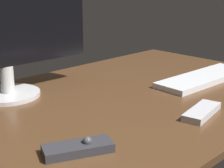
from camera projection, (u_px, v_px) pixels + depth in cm
name	position (u px, v px, depth cm)	size (l,w,h in cm)	color
desk	(117.00, 101.00, 114.73)	(140.00, 84.00, 2.00)	#4C301C
monitor	(2.00, 19.00, 109.52)	(60.42, 20.28, 44.65)	silver
keyboard	(204.00, 78.00, 133.84)	(42.98, 12.90, 1.99)	silver
media_remote	(78.00, 148.00, 79.40)	(16.53, 11.67, 3.48)	#2D2D33
tv_remote	(202.00, 112.00, 100.79)	(16.08, 5.53, 1.91)	#B7B7BC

